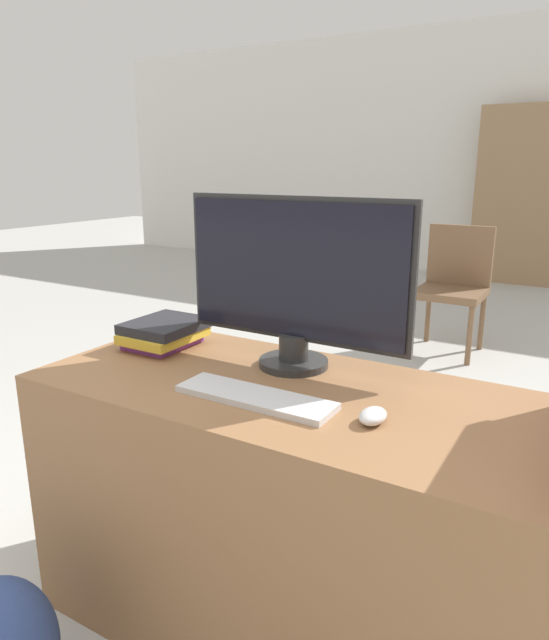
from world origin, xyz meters
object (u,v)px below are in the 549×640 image
Objects in this scene: monitor at (295,280)px; mouse at (373,416)px; book_stack at (164,333)px; far_chair at (454,282)px; keyboard at (255,397)px.

mouse is (0.32, -0.23, -0.23)m from monitor.
mouse is at bearing -13.80° from book_stack.
far_chair reaches higher than book_stack.
book_stack is 0.28× the size of far_chair.
book_stack is at bearing 155.60° from keyboard.
monitor is 7.90× the size of mouse.
keyboard is 0.51m from book_stack.
monitor is at bearing 98.16° from keyboard.
monitor is 0.76× the size of far_chair.
mouse is 0.77m from book_stack.
keyboard is 4.74× the size of mouse.
far_chair is at bearing 84.78° from book_stack.
book_stack is at bearing -110.22° from far_chair.
mouse is (0.29, 0.03, 0.01)m from keyboard.
monitor is 2.75× the size of book_stack.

